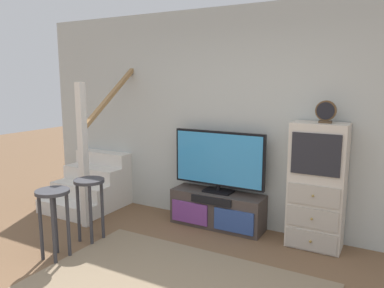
% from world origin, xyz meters
% --- Properties ---
extents(back_wall, '(6.40, 0.12, 2.70)m').
position_xyz_m(back_wall, '(0.00, 2.46, 1.35)').
color(back_wall, '#B2B7B2').
rests_on(back_wall, ground_plane).
extents(media_console, '(1.18, 0.38, 0.44)m').
position_xyz_m(media_console, '(-0.30, 2.19, 0.22)').
color(media_console, '#423833').
rests_on(media_console, ground_plane).
extents(television, '(1.19, 0.22, 0.77)m').
position_xyz_m(television, '(-0.30, 2.22, 0.85)').
color(television, black).
rests_on(television, media_console).
extents(side_cabinet, '(0.58, 0.38, 1.38)m').
position_xyz_m(side_cabinet, '(0.89, 2.20, 0.69)').
color(side_cabinet, beige).
rests_on(side_cabinet, ground_plane).
extents(desk_clock, '(0.21, 0.08, 0.24)m').
position_xyz_m(desk_clock, '(0.93, 2.19, 1.50)').
color(desk_clock, '#4C3823').
rests_on(desk_clock, side_cabinet).
extents(staircase, '(1.00, 1.36, 2.20)m').
position_xyz_m(staircase, '(-2.24, 2.20, 0.37)').
color(staircase, silver).
rests_on(staircase, ground_plane).
extents(bar_stool_near, '(0.34, 0.34, 0.73)m').
position_xyz_m(bar_stool_near, '(-1.39, 0.61, 0.54)').
color(bar_stool_near, '#333338').
rests_on(bar_stool_near, ground_plane).
extents(bar_stool_far, '(0.34, 0.34, 0.72)m').
position_xyz_m(bar_stool_far, '(-1.39, 1.12, 0.54)').
color(bar_stool_far, '#333338').
rests_on(bar_stool_far, ground_plane).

